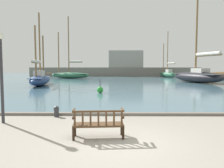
{
  "coord_description": "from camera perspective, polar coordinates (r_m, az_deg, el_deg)",
  "views": [
    {
      "loc": [
        -0.18,
        -6.25,
        2.23
      ],
      "look_at": [
        -0.34,
        10.0,
        1.0
      ],
      "focal_mm": 35.0,
      "sensor_mm": 36.0,
      "label": 1
    }
  ],
  "objects": [
    {
      "name": "ground_plane",
      "position": [
        6.64,
        2.16,
        -15.31
      ],
      "size": [
        160.0,
        160.0,
        0.0
      ],
      "primitive_type": "plane",
      "color": "gray"
    },
    {
      "name": "harbor_water",
      "position": [
        50.3,
        0.77,
        1.84
      ],
      "size": [
        100.0,
        80.0,
        0.08
      ],
      "primitive_type": "cube",
      "color": "slate",
      "rests_on": "ground"
    },
    {
      "name": "quay_edge_kerb",
      "position": [
        10.33,
        1.56,
        -7.8
      ],
      "size": [
        40.0,
        0.3,
        0.12
      ],
      "primitive_type": "cube",
      "color": "slate",
      "rests_on": "ground"
    },
    {
      "name": "park_bench",
      "position": [
        7.01,
        -3.57,
        -10.23
      ],
      "size": [
        1.63,
        0.64,
        0.92
      ],
      "color": "black",
      "rests_on": "ground"
    },
    {
      "name": "sailboat_distant_harbor",
      "position": [
        44.05,
        -10.97,
        2.57
      ],
      "size": [
        9.64,
        4.61,
        12.11
      ],
      "color": "#2D6647",
      "rests_on": "harbor_water"
    },
    {
      "name": "sailboat_nearest_port",
      "position": [
        33.6,
        21.29,
        2.11
      ],
      "size": [
        5.82,
        10.2,
        11.92
      ],
      "color": "black",
      "rests_on": "harbor_water"
    },
    {
      "name": "sailboat_mid_port",
      "position": [
        49.55,
        14.33,
        2.64
      ],
      "size": [
        3.25,
        7.17,
        10.03
      ],
      "color": "#2D6647",
      "rests_on": "harbor_water"
    },
    {
      "name": "sailboat_far_port",
      "position": [
        27.52,
        -18.29,
        1.37
      ],
      "size": [
        2.81,
        7.69,
        8.62
      ],
      "color": "navy",
      "rests_on": "harbor_water"
    },
    {
      "name": "mooring_bollard",
      "position": [
        10.27,
        -14.32,
        -6.82
      ],
      "size": [
        0.25,
        0.25,
        0.49
      ],
      "color": "#2D2D33",
      "rests_on": "ground"
    },
    {
      "name": "lamp_post",
      "position": [
        9.72,
        -26.97,
        3.87
      ],
      "size": [
        0.28,
        0.28,
        3.61
      ],
      "color": "#2D2D33",
      "rests_on": "ground"
    },
    {
      "name": "channel_buoy",
      "position": [
        18.47,
        -3.13,
        -1.5
      ],
      "size": [
        0.53,
        0.53,
        1.23
      ],
      "color": "green",
      "rests_on": "harbor_water"
    },
    {
      "name": "far_breakwater",
      "position": [
        53.96,
        1.43,
        3.95
      ],
      "size": [
        41.58,
        2.4,
        6.35
      ],
      "color": "slate",
      "rests_on": "ground"
    }
  ]
}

